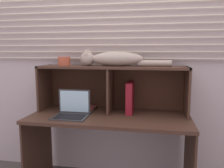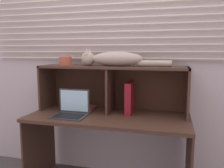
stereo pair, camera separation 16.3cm
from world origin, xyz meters
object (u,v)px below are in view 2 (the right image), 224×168
object	(u,v)px
book_stack	(86,108)
binder_upright	(130,98)
cat	(113,59)
small_basket	(66,61)
laptop	(71,110)

from	to	relation	value
book_stack	binder_upright	bearing A→B (deg)	-0.21
cat	small_basket	world-z (taller)	cat
laptop	cat	bearing A→B (deg)	33.75
laptop	binder_upright	bearing A→B (deg)	24.43
cat	book_stack	xyz separation A→B (m)	(-0.29, 0.00, -0.50)
small_basket	binder_upright	bearing A→B (deg)	0.00
binder_upright	cat	bearing A→B (deg)	-180.00
binder_upright	laptop	bearing A→B (deg)	-155.57
binder_upright	small_basket	bearing A→B (deg)	180.00
binder_upright	book_stack	bearing A→B (deg)	179.79
binder_upright	small_basket	size ratio (longest dim) A/B	2.48
laptop	binder_upright	size ratio (longest dim) A/B	1.03
cat	binder_upright	xyz separation A→B (m)	(0.16, 0.00, -0.37)
cat	small_basket	xyz separation A→B (m)	(-0.50, 0.00, -0.02)
book_stack	small_basket	xyz separation A→B (m)	(-0.21, -0.00, 0.48)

